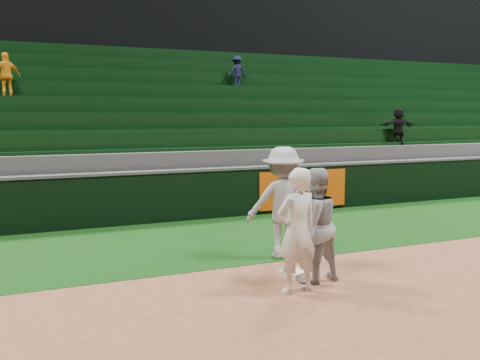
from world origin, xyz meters
name	(u,v)px	position (x,y,z in m)	size (l,w,h in m)	color
ground	(299,277)	(0.00, 0.00, 0.00)	(70.00, 70.00, 0.00)	brown
foul_grass	(228,237)	(0.00, 3.00, 0.00)	(36.00, 4.20, 0.01)	black
upper_deck	(104,37)	(0.00, 17.45, 6.00)	(40.00, 12.00, 12.00)	black
first_base	(294,273)	(-0.06, 0.08, 0.04)	(0.38, 0.38, 0.09)	silver
first_baseman	(297,231)	(-0.41, -0.63, 0.91)	(0.67, 0.44, 1.82)	silver
baserunner	(314,225)	(0.08, -0.29, 0.88)	(0.86, 0.67, 1.77)	#999CA3
base_coach	(283,203)	(0.30, 1.12, 1.01)	(1.29, 0.74, 2.00)	#9B9EA8
field_wall	(195,194)	(0.03, 5.20, 0.63)	(36.00, 0.45, 1.25)	black
stadium_seating	(154,143)	(0.00, 8.97, 1.70)	(36.00, 5.95, 4.85)	#3B3B3E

